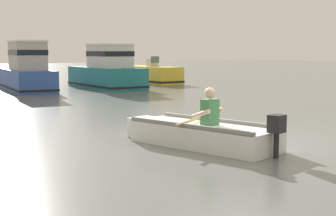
% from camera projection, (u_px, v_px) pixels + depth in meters
% --- Properties ---
extents(ground_plane, '(120.00, 120.00, 0.00)m').
position_uv_depth(ground_plane, '(234.00, 140.00, 10.88)').
color(ground_plane, slate).
extents(rowboat_with_person, '(1.83, 3.70, 1.19)m').
position_uv_depth(rowboat_with_person, '(201.00, 133.00, 10.25)').
color(rowboat_with_person, white).
rests_on(rowboat_with_person, ground).
extents(moored_boat_blue, '(2.35, 5.55, 2.35)m').
position_uv_depth(moored_boat_blue, '(27.00, 72.00, 23.78)').
color(moored_boat_blue, '#2D519E').
rests_on(moored_boat_blue, ground).
extents(moored_boat_teal, '(2.08, 5.13, 2.21)m').
position_uv_depth(moored_boat_teal, '(107.00, 72.00, 25.30)').
color(moored_boat_teal, '#1E727A').
rests_on(moored_boat_teal, ground).
extents(moored_boat_yellow, '(1.62, 4.82, 1.54)m').
position_uv_depth(moored_boat_yellow, '(149.00, 75.00, 29.41)').
color(moored_boat_yellow, gold).
rests_on(moored_boat_yellow, ground).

